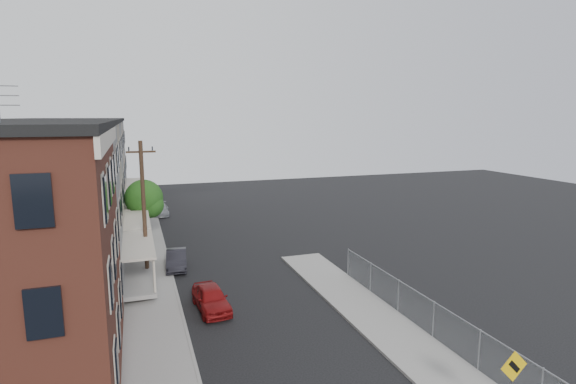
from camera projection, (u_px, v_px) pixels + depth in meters
name	position (u px, v px, depth m)	size (l,w,h in m)	color
sidewalk_left	(146.00, 251.00, 35.12)	(3.00, 62.00, 0.12)	gray
sidewalk_right	(394.00, 333.00, 21.88)	(3.00, 26.00, 0.12)	gray
curb_left	(165.00, 249.00, 35.59)	(0.15, 62.00, 0.14)	gray
curb_right	(367.00, 338.00, 21.42)	(0.15, 26.00, 0.14)	gray
row_house_a	(26.00, 213.00, 25.21)	(11.98, 7.00, 10.30)	slate
row_house_b	(47.00, 193.00, 31.73)	(11.98, 7.00, 10.30)	gray
row_house_c	(62.00, 180.00, 38.26)	(11.98, 7.00, 10.30)	slate
row_house_d	(72.00, 171.00, 44.78)	(11.98, 7.00, 10.30)	gray
row_house_e	(79.00, 164.00, 51.31)	(11.98, 7.00, 10.30)	slate
chainlink_fence	(433.00, 319.00, 21.28)	(0.06, 18.06, 1.90)	gray
warning_sign	(513.00, 376.00, 15.07)	(1.10, 0.11, 2.80)	#515156
utility_pole	(144.00, 208.00, 28.73)	(1.80, 0.26, 9.00)	black
street_tree	(146.00, 200.00, 38.29)	(3.22, 3.20, 5.20)	black
car_near	(211.00, 298.00, 24.56)	(1.60, 3.97, 1.35)	maroon
car_mid	(176.00, 259.00, 31.33)	(1.35, 3.88, 1.28)	black
car_far	(161.00, 210.00, 48.32)	(1.65, 4.06, 1.18)	gray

